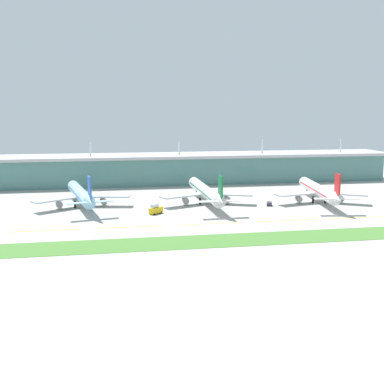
{
  "coord_description": "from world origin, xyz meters",
  "views": [
    {
      "loc": [
        -44.45,
        -193.07,
        47.61
      ],
      "look_at": [
        -4.0,
        37.9,
        7.0
      ],
      "focal_mm": 44.33,
      "sensor_mm": 36.0,
      "label": 1
    }
  ],
  "objects_px": {
    "pushback_tug": "(269,204)",
    "airliner_near": "(81,194)",
    "fuel_truck": "(156,209)",
    "airliner_middle": "(206,191)",
    "airliner_far": "(319,190)"
  },
  "relations": [
    {
      "from": "airliner_near",
      "to": "airliner_far",
      "type": "height_order",
      "value": "same"
    },
    {
      "from": "fuel_truck",
      "to": "airliner_far",
      "type": "bearing_deg",
      "value": 8.43
    },
    {
      "from": "pushback_tug",
      "to": "airliner_near",
      "type": "bearing_deg",
      "value": 172.0
    },
    {
      "from": "airliner_near",
      "to": "fuel_truck",
      "type": "bearing_deg",
      "value": -32.89
    },
    {
      "from": "fuel_truck",
      "to": "pushback_tug",
      "type": "relative_size",
      "value": 1.45
    },
    {
      "from": "airliner_middle",
      "to": "airliner_near",
      "type": "bearing_deg",
      "value": 177.34
    },
    {
      "from": "airliner_middle",
      "to": "pushback_tug",
      "type": "bearing_deg",
      "value": -18.38
    },
    {
      "from": "airliner_middle",
      "to": "airliner_far",
      "type": "relative_size",
      "value": 1.09
    },
    {
      "from": "airliner_near",
      "to": "pushback_tug",
      "type": "xyz_separation_m",
      "value": [
        93.43,
        -13.13,
        -5.35
      ]
    },
    {
      "from": "airliner_near",
      "to": "fuel_truck",
      "type": "height_order",
      "value": "airliner_near"
    },
    {
      "from": "fuel_truck",
      "to": "airliner_near",
      "type": "bearing_deg",
      "value": 147.11
    },
    {
      "from": "airliner_far",
      "to": "fuel_truck",
      "type": "distance_m",
      "value": 87.39
    },
    {
      "from": "airliner_far",
      "to": "airliner_near",
      "type": "bearing_deg",
      "value": 175.38
    },
    {
      "from": "airliner_near",
      "to": "pushback_tug",
      "type": "relative_size",
      "value": 13.04
    },
    {
      "from": "airliner_near",
      "to": "pushback_tug",
      "type": "distance_m",
      "value": 94.5
    }
  ]
}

